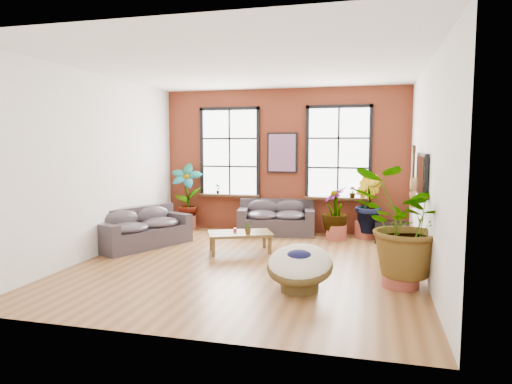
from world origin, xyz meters
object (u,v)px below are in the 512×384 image
sofa_left (141,229)px  papasan_chair (300,266)px  sofa_back (276,219)px  coffee_table (240,235)px

sofa_left → papasan_chair: size_ratio=2.21×
sofa_back → papasan_chair: sofa_back is taller
sofa_back → coffee_table: (-0.33, -2.02, -0.02)m
coffee_table → sofa_left: bearing=156.1°
sofa_back → papasan_chair: size_ratio=1.90×
sofa_back → coffee_table: size_ratio=1.34×
sofa_left → papasan_chair: bearing=-94.7°
sofa_back → sofa_left: size_ratio=0.86×
sofa_back → coffee_table: bearing=-108.6°
sofa_back → sofa_left: bearing=-150.4°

